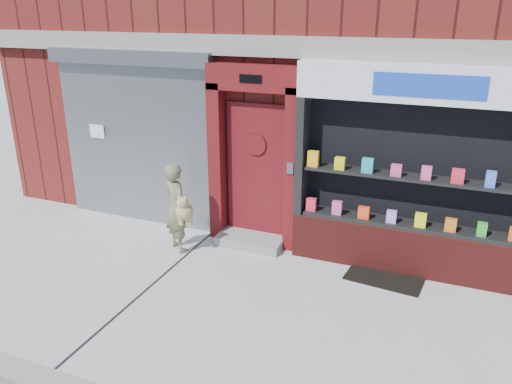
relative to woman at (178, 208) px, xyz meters
The scene contains 6 objects.
ground 2.19m from the woman, 32.37° to the right, with size 80.00×80.00×0.00m, color #9E9E99.
shutter_bay 1.80m from the woman, 146.81° to the left, with size 3.10×0.30×3.04m.
red_door_bay 1.45m from the woman, 37.18° to the left, with size 1.52×0.58×2.90m.
pharmacy_bay 3.62m from the woman, 11.46° to the left, with size 3.50×0.41×3.00m.
woman is the anchor object (origin of this frame).
doormat 3.32m from the woman, ahead, with size 1.07×0.75×0.03m, color black.
Camera 1 is at (2.13, -5.15, 3.69)m, focal length 35.00 mm.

